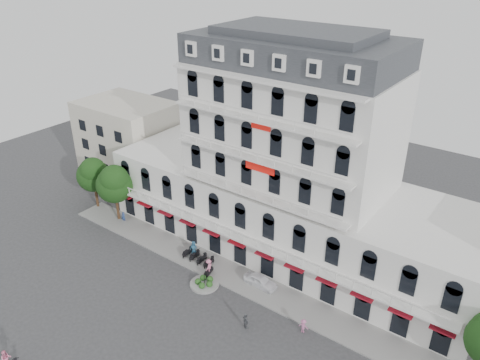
% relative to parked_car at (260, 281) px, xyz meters
% --- Properties ---
extents(ground, '(120.00, 120.00, 0.00)m').
position_rel_parked_car_xyz_m(ground, '(-1.96, -9.50, -0.66)').
color(ground, '#38383A').
rests_on(ground, ground).
extents(sidewalk, '(53.00, 4.00, 0.16)m').
position_rel_parked_car_xyz_m(sidewalk, '(-1.96, -0.50, -0.58)').
color(sidewalk, gray).
rests_on(sidewalk, ground).
extents(main_building, '(45.00, 15.00, 25.80)m').
position_rel_parked_car_xyz_m(main_building, '(-1.96, 8.50, 9.30)').
color(main_building, silver).
rests_on(main_building, ground).
extents(flank_building_west, '(14.00, 10.00, 12.00)m').
position_rel_parked_car_xyz_m(flank_building_west, '(-31.96, 10.50, 5.34)').
color(flank_building_west, beige).
rests_on(flank_building_west, ground).
extents(traffic_island, '(3.20, 3.20, 1.60)m').
position_rel_parked_car_xyz_m(traffic_island, '(-4.96, -3.50, -0.40)').
color(traffic_island, gray).
rests_on(traffic_island, ground).
extents(parked_scooter_row, '(4.40, 1.80, 1.10)m').
position_rel_parked_car_xyz_m(parked_scooter_row, '(-8.31, -0.70, -0.66)').
color(parked_scooter_row, black).
rests_on(parked_scooter_row, ground).
extents(tree_west_outer, '(4.50, 4.48, 7.76)m').
position_rel_parked_car_xyz_m(tree_west_outer, '(-27.90, 0.48, 4.69)').
color(tree_west_outer, '#382314').
rests_on(tree_west_outer, ground).
extents(tree_west_inner, '(4.76, 4.76, 8.25)m').
position_rel_parked_car_xyz_m(tree_west_inner, '(-22.90, -0.02, 5.03)').
color(tree_west_inner, '#382314').
rests_on(tree_west_inner, ground).
extents(parked_car, '(3.88, 1.62, 1.31)m').
position_rel_parked_car_xyz_m(parked_car, '(0.00, 0.00, 0.00)').
color(parked_car, white).
rests_on(parked_car, ground).
extents(rider_southwest, '(1.00, 1.56, 2.24)m').
position_rel_parked_car_xyz_m(rider_southwest, '(-11.35, -22.30, 0.50)').
color(rider_southwest, black).
rests_on(rider_southwest, ground).
extents(rider_center, '(0.87, 1.69, 2.22)m').
position_rel_parked_car_xyz_m(rider_center, '(-5.55, -2.00, 0.52)').
color(rider_center, black).
rests_on(rider_center, ground).
extents(pedestrian_left, '(1.08, 0.92, 1.87)m').
position_rel_parked_car_xyz_m(pedestrian_left, '(-9.55, 0.00, 0.28)').
color(pedestrian_left, '#285779').
rests_on(pedestrian_left, ground).
extents(pedestrian_mid, '(1.07, 0.75, 1.68)m').
position_rel_parked_car_xyz_m(pedestrian_mid, '(2.37, -6.02, 0.18)').
color(pedestrian_mid, '#5A5C62').
rests_on(pedestrian_mid, ground).
extents(pedestrian_right, '(1.03, 0.65, 1.51)m').
position_rel_parked_car_xyz_m(pedestrian_right, '(7.10, -3.19, 0.10)').
color(pedestrian_right, '#C26799').
rests_on(pedestrian_right, ground).
extents(pedestrian_far, '(0.65, 0.58, 1.50)m').
position_rel_parked_car_xyz_m(pedestrian_far, '(-21.96, 0.00, 0.09)').
color(pedestrian_far, navy).
rests_on(pedestrian_far, ground).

